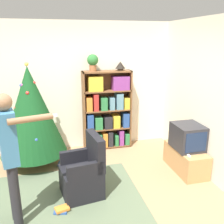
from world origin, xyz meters
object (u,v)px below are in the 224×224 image
television (188,137)px  potted_plant (93,61)px  table_lamp (120,65)px  standing_person (10,151)px  bookshelf (107,112)px  christmas_tree (31,111)px  armchair (84,174)px

television → potted_plant: (-1.40, 1.32, 1.19)m
table_lamp → potted_plant: bearing=180.0°
standing_person → potted_plant: bearing=132.2°
bookshelf → christmas_tree: christmas_tree is taller
christmas_tree → table_lamp: (1.76, 0.39, 0.73)m
bookshelf → standing_person: size_ratio=0.98×
christmas_tree → potted_plant: 1.50m
bookshelf → christmas_tree: bearing=-165.6°
christmas_tree → table_lamp: size_ratio=9.38×
television → christmas_tree: (-2.60, 0.93, 0.38)m
television → standing_person: standing_person is taller
christmas_tree → table_lamp: christmas_tree is taller
armchair → potted_plant: size_ratio=2.80×
bookshelf → armchair: (-0.72, -1.58, -0.47)m
bookshelf → table_lamp: 0.99m
armchair → standing_person: size_ratio=0.55×
potted_plant → table_lamp: 0.57m
television → standing_person: size_ratio=0.32×
bookshelf → potted_plant: bearing=177.9°
table_lamp → standing_person: bearing=-133.2°
television → bookshelf: bearing=130.5°
standing_person → television: bearing=89.9°
television → christmas_tree: 2.78m
standing_person → armchair: bearing=100.9°
christmas_tree → potted_plant: (1.20, 0.39, 0.82)m
table_lamp → television: bearing=-57.5°
christmas_tree → table_lamp: 1.94m
bookshelf → standing_person: standing_person is taller
christmas_tree → standing_person: 1.63m
bookshelf → television: size_ratio=3.10×
bookshelf → armchair: size_ratio=1.78×
bookshelf → standing_person: (-1.62, -2.00, 0.21)m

